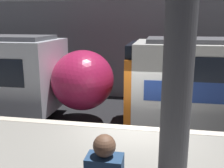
% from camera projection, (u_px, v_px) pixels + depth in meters
% --- Properties ---
extents(ground_plane, '(120.00, 120.00, 0.00)m').
position_uv_depth(ground_plane, '(135.00, 162.00, 7.73)').
color(ground_plane, black).
extents(station_rear_barrier, '(50.00, 0.15, 5.14)m').
position_uv_depth(station_rear_barrier, '(149.00, 51.00, 13.72)').
color(station_rear_barrier, gray).
rests_on(station_rear_barrier, ground).
extents(support_pillar_near, '(0.54, 0.54, 3.35)m').
position_uv_depth(support_pillar_near, '(177.00, 93.00, 4.62)').
color(support_pillar_near, '#47474C').
rests_on(support_pillar_near, platform).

